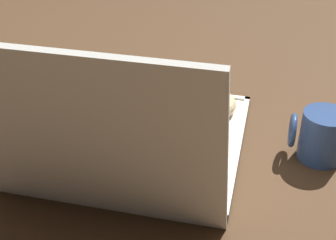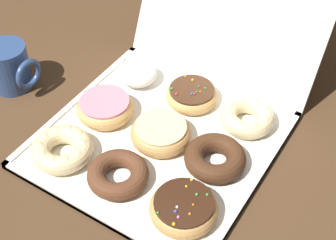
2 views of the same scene
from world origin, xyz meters
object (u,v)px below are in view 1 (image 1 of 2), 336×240
Objects in this scene: sprinkle_donut_7 at (120,165)px; chocolate_cake_ring_donut_5 at (84,121)px; pink_frosted_donut_3 at (201,135)px; glazed_ring_donut_4 at (137,127)px; cruller_donut_8 at (58,155)px; cruller_donut_0 at (211,103)px; sprinkle_donut_2 at (101,92)px; powdered_filled_donut_6 at (191,172)px; chocolate_cake_ring_donut_1 at (157,100)px; donut_box at (140,137)px; coffee_mug at (321,135)px.

chocolate_cake_ring_donut_5 is at bearing -46.09° from sprinkle_donut_7.
pink_frosted_donut_3 is 0.99× the size of glazed_ring_donut_4.
pink_frosted_donut_3 and cruller_donut_8 have the same top height.
sprinkle_donut_7 is (0.13, 0.26, -0.00)m from cruller_donut_0.
powdered_filled_donut_6 reaches higher than sprinkle_donut_2.
chocolate_cake_ring_donut_5 is at bearing 44.08° from chocolate_cake_ring_donut_1.
cruller_donut_0 is at bearing -133.92° from donut_box.
cruller_donut_0 is 1.38× the size of powdered_filled_donut_6.
chocolate_cake_ring_donut_5 is 1.06× the size of sprinkle_donut_7.
cruller_donut_0 reaches higher than chocolate_cake_ring_donut_5.
cruller_donut_0 is 1.05× the size of cruller_donut_8.
chocolate_cake_ring_donut_1 is (0.12, 0.01, -0.00)m from cruller_donut_0.
cruller_donut_0 is at bearing -24.90° from coffee_mug.
coffee_mug is (-0.23, -0.15, 0.02)m from powdered_filled_donut_6.
coffee_mug is at bearing -177.09° from chocolate_cake_ring_donut_5.
cruller_donut_0 is 0.26m from coffee_mug.
sprinkle_donut_2 reaches higher than cruller_donut_0.
cruller_donut_8 is (0.26, 0.13, -0.00)m from pink_frosted_donut_3.
donut_box is at bearing 163.74° from glazed_ring_donut_4.
pink_frosted_donut_3 is 1.07× the size of coffee_mug.
pink_frosted_donut_3 is 1.38× the size of powdered_filled_donut_6.
donut_box is at bearing 87.49° from chocolate_cake_ring_donut_1.
chocolate_cake_ring_donut_1 is at bearing -45.16° from pink_frosted_donut_3.
glazed_ring_donut_4 is 1.08× the size of coffee_mug.
chocolate_cake_ring_donut_5 is 0.13m from cruller_donut_8.
donut_box is 3.59× the size of glazed_ring_donut_4.
powdered_filled_donut_6 is at bearing 137.94° from glazed_ring_donut_4.
cruller_donut_0 is 1.04× the size of chocolate_cake_ring_donut_1.
pink_frosted_donut_3 is at bearing -153.05° from cruller_donut_8.
glazed_ring_donut_4 is 1.39× the size of powdered_filled_donut_6.
powdered_filled_donut_6 is (-0.14, 0.12, 0.00)m from glazed_ring_donut_4.
coffee_mug reaches higher than sprinkle_donut_2.
glazed_ring_donut_4 reaches higher than chocolate_cake_ring_donut_5.
pink_frosted_donut_3 is 1.05× the size of cruller_donut_8.
glazed_ring_donut_4 is 0.19m from powdered_filled_donut_6.
chocolate_cake_ring_donut_1 is at bearing -15.72° from coffee_mug.
powdered_filled_donut_6 is (-0.00, 0.26, 0.00)m from cruller_donut_0.
glazed_ring_donut_4 is 0.18m from cruller_donut_8.
chocolate_cake_ring_donut_5 is 1.03× the size of cruller_donut_8.
cruller_donut_0 is 0.26m from sprinkle_donut_2.
donut_box is 0.37m from coffee_mug.
chocolate_cake_ring_donut_1 is 0.18m from pink_frosted_donut_3.
sprinkle_donut_2 is 0.18m from glazed_ring_donut_4.
glazed_ring_donut_4 is at bearing -0.19° from pink_frosted_donut_3.
pink_frosted_donut_3 reaches higher than chocolate_cake_ring_donut_1.
chocolate_cake_ring_donut_1 is at bearing -117.51° from cruller_donut_8.
sprinkle_donut_2 is 0.99× the size of glazed_ring_donut_4.
donut_box is at bearing 136.25° from sprinkle_donut_2.
cruller_donut_8 is at bearing 26.95° from pink_frosted_donut_3.
donut_box is at bearing -179.80° from chocolate_cake_ring_donut_5.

